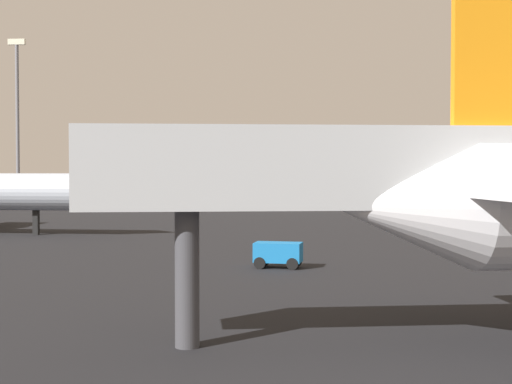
# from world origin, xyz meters

# --- Properties ---
(jet_bridge) EXTENTS (23.27, 6.15, 6.52)m
(jet_bridge) POSITION_xyz_m (5.09, 12.60, 5.01)
(jet_bridge) COLOR #B2B7BC
(jet_bridge) RESTS_ON ground_plane
(baggage_cart) EXTENTS (2.55, 1.66, 1.30)m
(baggage_cart) POSITION_xyz_m (-2.47, 27.97, 0.76)
(baggage_cart) COLOR #1972BF
(baggage_cart) RESTS_ON ground_plane
(light_mast_left) EXTENTS (2.40, 0.50, 23.09)m
(light_mast_left) POSITION_xyz_m (-42.02, 90.53, 12.84)
(light_mast_left) COLOR slate
(light_mast_left) RESTS_ON ground_plane
(terminal_building) EXTENTS (81.99, 19.70, 10.51)m
(terminal_building) POSITION_xyz_m (14.67, 120.49, 5.25)
(terminal_building) COLOR #B7B7B2
(terminal_building) RESTS_ON ground_plane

